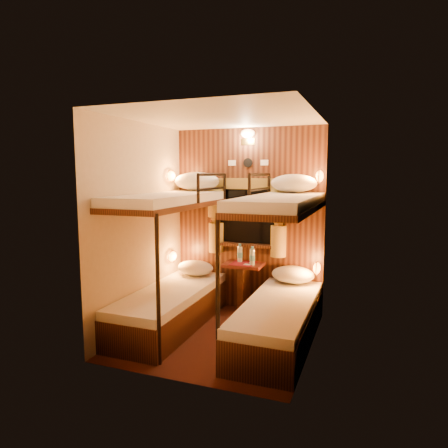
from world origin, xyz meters
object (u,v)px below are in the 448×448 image
at_px(table, 243,281).
at_px(bottle_left, 240,254).
at_px(bunk_left, 171,280).
at_px(bottle_right, 252,257).
at_px(bunk_right, 279,292).

height_order(table, bottle_left, bottle_left).
bearing_deg(bunk_left, bottle_left, 55.53).
bearing_deg(bunk_left, bottle_right, 42.86).
bearing_deg(bottle_left, bunk_right, -49.58).
relative_size(bottle_left, bottle_right, 1.01).
height_order(bunk_left, bottle_right, bunk_left).
height_order(bunk_left, table, bunk_left).
bearing_deg(table, bottle_right, -22.09).
bearing_deg(bottle_left, table, -41.38).
height_order(bunk_right, bottle_right, bunk_right).
distance_m(bottle_left, bottle_right, 0.24).
bearing_deg(table, bunk_right, -50.33).
height_order(bunk_right, table, bunk_right).
xyz_separation_m(bunk_left, bottle_left, (0.58, 0.84, 0.20)).
bearing_deg(bunk_right, bunk_left, 180.00).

